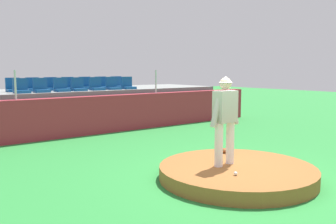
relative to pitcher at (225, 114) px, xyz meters
name	(u,v)px	position (x,y,z in m)	size (l,w,h in m)	color
ground_plane	(237,179)	(0.15, -0.22, -1.35)	(60.00, 60.00, 0.00)	#2B8939
pitchers_mound	(237,172)	(0.15, -0.22, -1.21)	(3.21, 3.21, 0.28)	#965C2D
pitcher	(225,114)	(0.00, 0.00, 0.00)	(0.86, 0.30, 1.84)	white
baseball	(236,174)	(-0.38, -0.66, -1.03)	(0.07, 0.07, 0.07)	white
fielding_glove	(225,151)	(0.81, 0.74, -1.01)	(0.30, 0.20, 0.11)	brown
brick_barrier	(93,115)	(0.15, 6.43, -0.68)	(15.10, 0.40, 1.33)	#A02B37
fence_post_left	(15,85)	(-2.38, 6.43, 0.44)	(0.06, 0.06, 0.91)	silver
fence_post_right	(156,82)	(2.88, 6.43, 0.44)	(0.06, 0.06, 0.91)	silver
bleacher_platform	(67,108)	(0.15, 8.70, -0.62)	(12.89, 3.42, 1.46)	gray
stadium_chair_0	(21,88)	(-1.92, 7.51, 0.27)	(0.48, 0.44, 0.50)	navy
stadium_chair_1	(41,88)	(-1.26, 7.50, 0.27)	(0.48, 0.44, 0.50)	navy
stadium_chair_2	(61,87)	(-0.52, 7.54, 0.27)	(0.48, 0.44, 0.50)	navy
stadium_chair_3	(78,87)	(0.12, 7.53, 0.27)	(0.48, 0.44, 0.50)	navy
stadium_chair_4	(96,86)	(0.86, 7.54, 0.27)	(0.48, 0.44, 0.50)	navy
stadium_chair_5	(113,86)	(1.57, 7.54, 0.27)	(0.48, 0.44, 0.50)	navy
stadium_chair_6	(128,85)	(2.24, 7.49, 0.27)	(0.48, 0.44, 0.50)	navy
stadium_chair_7	(13,87)	(-1.93, 8.41, 0.27)	(0.48, 0.44, 0.50)	navy
stadium_chair_8	(33,87)	(-1.24, 8.42, 0.27)	(0.48, 0.44, 0.50)	navy
stadium_chair_9	(51,86)	(-0.56, 8.43, 0.27)	(0.48, 0.44, 0.50)	navy
stadium_chair_10	(69,86)	(0.12, 8.43, 0.27)	(0.48, 0.44, 0.50)	navy
stadium_chair_11	(86,85)	(0.84, 8.43, 0.27)	(0.48, 0.44, 0.50)	navy
stadium_chair_12	(102,85)	(1.53, 8.39, 0.27)	(0.48, 0.44, 0.50)	navy
stadium_chair_13	(117,84)	(2.27, 8.42, 0.27)	(0.48, 0.44, 0.50)	navy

